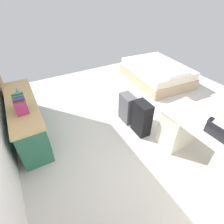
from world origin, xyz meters
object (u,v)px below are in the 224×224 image
at_px(suitcase_black, 142,118).
at_px(computer_mouse, 202,124).
at_px(laptop, 218,134).
at_px(credenza, 27,119).
at_px(bed, 157,73).
at_px(suitcase_spare_grey, 127,108).
at_px(desk, 203,144).
at_px(cell_phone_by_mouse, 211,119).
at_px(figurine_small, 17,90).

bearing_deg(suitcase_black, computer_mouse, -158.83).
bearing_deg(laptop, suitcase_black, 14.06).
relative_size(suitcase_black, laptop, 2.14).
bearing_deg(credenza, laptop, -135.02).
height_order(bed, suitcase_spare_grey, suitcase_spare_grey).
height_order(credenza, bed, credenza).
bearing_deg(suitcase_spare_grey, laptop, -167.82).
bearing_deg(suitcase_black, credenza, 63.50).
bearing_deg(desk, suitcase_black, 21.98).
bearing_deg(cell_phone_by_mouse, desk, 112.55).
distance_m(bed, suitcase_spare_grey, 2.09).
bearing_deg(credenza, suitcase_spare_grey, -106.44).
bearing_deg(laptop, credenza, 44.98).
relative_size(laptop, figurine_small, 2.88).
height_order(suitcase_spare_grey, figurine_small, figurine_small).
distance_m(desk, computer_mouse, 0.39).
bearing_deg(suitcase_spare_grey, suitcase_black, -175.98).
bearing_deg(suitcase_black, laptop, -164.49).
relative_size(credenza, laptop, 5.69).
relative_size(credenza, figurine_small, 16.36).
distance_m(suitcase_black, figurine_small, 2.36).
relative_size(credenza, suitcase_spare_grey, 3.00).
distance_m(desk, credenza, 3.05).
xyz_separation_m(bed, suitcase_black, (-1.57, 1.74, 0.10)).
height_order(credenza, computer_mouse, computer_mouse).
bearing_deg(credenza, desk, -131.32).
distance_m(bed, laptop, 3.15).
relative_size(suitcase_spare_grey, cell_phone_by_mouse, 4.41).
bearing_deg(desk, cell_phone_by_mouse, -53.72).
bearing_deg(figurine_small, suitcase_black, -125.63).
xyz_separation_m(credenza, cell_phone_by_mouse, (-1.91, -2.42, 0.38)).
xyz_separation_m(desk, bed, (2.59, -1.33, -0.15)).
bearing_deg(desk, figurine_small, 44.11).
xyz_separation_m(credenza, suitcase_spare_grey, (-0.55, -1.86, -0.07)).
bearing_deg(figurine_small, suitcase_spare_grey, -115.81).
relative_size(suitcase_spare_grey, laptop, 1.90).
height_order(desk, bed, desk).
height_order(laptop, computer_mouse, laptop).
bearing_deg(desk, credenza, 48.68).
bearing_deg(suitcase_spare_grey, credenza, 74.70).
xyz_separation_m(suitcase_black, suitcase_spare_grey, (0.45, 0.02, -0.04)).
relative_size(credenza, computer_mouse, 18.00).
distance_m(suitcase_spare_grey, laptop, 1.73).
bearing_deg(laptop, computer_mouse, -7.34).
height_order(bed, cell_phone_by_mouse, cell_phone_by_mouse).
bearing_deg(credenza, computer_mouse, -130.93).
bearing_deg(cell_phone_by_mouse, suitcase_spare_grey, 8.80).
bearing_deg(desk, bed, -27.14).
bearing_deg(cell_phone_by_mouse, laptop, 122.87).
xyz_separation_m(bed, suitcase_spare_grey, (-1.12, 1.76, 0.06)).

